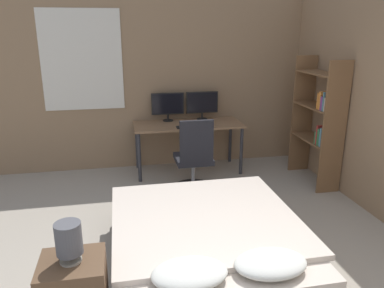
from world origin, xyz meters
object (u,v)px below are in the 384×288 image
object	(u,v)px
desk	(188,129)
monitor_left	(168,105)
monitor_right	(202,104)
computer_mouse	(211,125)
bookshelf	(321,117)
bed	(207,244)
bedside_lamp	(69,239)
keyboard	(191,127)
office_chair	(194,162)

from	to	relation	value
desk	monitor_left	distance (m)	0.49
monitor_right	computer_mouse	size ratio (longest dim) A/B	7.12
monitor_left	bookshelf	bearing A→B (deg)	-28.05
monitor_left	computer_mouse	size ratio (longest dim) A/B	7.12
monitor_left	computer_mouse	distance (m)	0.77
bed	monitor_left	xyz separation A→B (m)	(0.01, 2.67, 0.77)
bedside_lamp	computer_mouse	bearing A→B (deg)	58.74
desk	keyboard	bearing A→B (deg)	-90.00
bedside_lamp	office_chair	xyz separation A→B (m)	(1.33, 2.25, -0.34)
bed	desk	size ratio (longest dim) A/B	1.20
keyboard	office_chair	distance (m)	0.64
keyboard	bed	bearing A→B (deg)	-97.17
bedside_lamp	monitor_right	xyz separation A→B (m)	(1.66, 3.24, 0.25)
bookshelf	bed	bearing A→B (deg)	-140.55
bed	bookshelf	bearing A→B (deg)	39.45
office_chair	bedside_lamp	bearing A→B (deg)	-120.57
computer_mouse	office_chair	xyz separation A→B (m)	(-0.36, -0.53, -0.36)
computer_mouse	bed	bearing A→B (deg)	-104.59
bedside_lamp	monitor_left	size ratio (longest dim) A/B	0.59
monitor_left	keyboard	bearing A→B (deg)	-59.95
computer_mouse	bookshelf	bearing A→B (deg)	-22.60
monitor_right	keyboard	world-z (taller)	monitor_right
bed	desk	bearing A→B (deg)	83.50
computer_mouse	bookshelf	distance (m)	1.53
keyboard	bookshelf	bearing A→B (deg)	-18.95
bed	bedside_lamp	size ratio (longest dim) A/B	6.66
bedside_lamp	monitor_left	bearing A→B (deg)	70.96
monitor_left	monitor_right	xyz separation A→B (m)	(0.54, 0.00, 0.00)
bedside_lamp	office_chair	size ratio (longest dim) A/B	0.29
desk	computer_mouse	bearing A→B (deg)	-37.81
bed	computer_mouse	world-z (taller)	computer_mouse
monitor_left	bookshelf	xyz separation A→B (m)	(1.97, -1.05, -0.04)
bed	computer_mouse	size ratio (longest dim) A/B	27.82
monitor_right	monitor_left	bearing A→B (deg)	180.00
keyboard	office_chair	size ratio (longest dim) A/B	0.41
keyboard	monitor_left	bearing A→B (deg)	120.05
desk	bookshelf	xyz separation A→B (m)	(1.70, -0.81, 0.30)
bed	keyboard	size ratio (longest dim) A/B	4.69
computer_mouse	monitor_right	bearing A→B (deg)	93.49
monitor_right	office_chair	bearing A→B (deg)	-108.30
bedside_lamp	desk	world-z (taller)	bedside_lamp
bed	keyboard	bearing A→B (deg)	82.83
bed	keyboard	xyz separation A→B (m)	(0.28, 2.21, 0.53)
computer_mouse	bookshelf	xyz separation A→B (m)	(1.40, -0.58, 0.20)
bed	monitor_right	distance (m)	2.84
keyboard	computer_mouse	bearing A→B (deg)	0.00
computer_mouse	desk	bearing A→B (deg)	142.19
bedside_lamp	monitor_right	size ratio (longest dim) A/B	0.59
bedside_lamp	keyboard	distance (m)	3.10
computer_mouse	bedside_lamp	bearing A→B (deg)	-121.26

